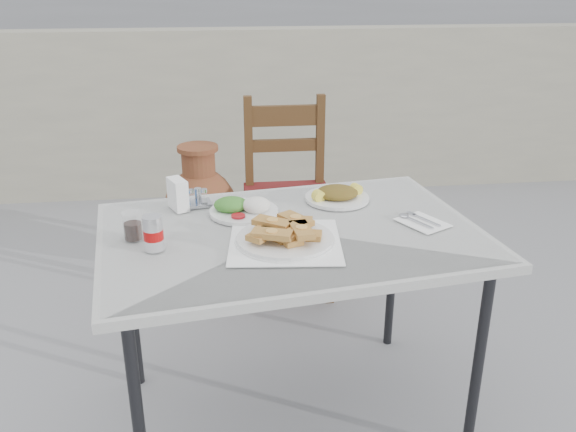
{
  "coord_description": "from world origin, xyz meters",
  "views": [
    {
      "loc": [
        -0.11,
        -1.98,
        1.61
      ],
      "look_at": [
        0.12,
        -0.05,
        0.81
      ],
      "focal_mm": 38.0,
      "sensor_mm": 36.0,
      "label": 1
    }
  ],
  "objects": [
    {
      "name": "cola_glass",
      "position": [
        -0.4,
        -0.11,
        0.82
      ],
      "size": [
        0.06,
        0.06,
        0.09
      ],
      "color": "white",
      "rests_on": "cafe_table"
    },
    {
      "name": "condiment_caddy",
      "position": [
        -0.19,
        0.17,
        0.8
      ],
      "size": [
        0.11,
        0.09,
        0.07
      ],
      "rotation": [
        0.0,
        0.0,
        0.19
      ],
      "color": "silver",
      "rests_on": "cafe_table"
    },
    {
      "name": "salad_rice_plate",
      "position": [
        -0.03,
        0.07,
        0.8
      ],
      "size": [
        0.25,
        0.25,
        0.06
      ],
      "color": "white",
      "rests_on": "cafe_table"
    },
    {
      "name": "soda_can",
      "position": [
        -0.32,
        -0.2,
        0.84
      ],
      "size": [
        0.06,
        0.06,
        0.11
      ],
      "color": "white",
      "rests_on": "cafe_table"
    },
    {
      "name": "cutlery_napkin",
      "position": [
        0.58,
        -0.09,
        0.78
      ],
      "size": [
        0.19,
        0.21,
        0.01
      ],
      "rotation": [
        0.0,
        0.0,
        0.49
      ],
      "color": "white",
      "rests_on": "cafe_table"
    },
    {
      "name": "chair",
      "position": [
        0.24,
        0.96,
        0.52
      ],
      "size": [
        0.44,
        0.44,
        1.0
      ],
      "rotation": [
        0.0,
        0.0,
        -0.0
      ],
      "color": "#3E2510",
      "rests_on": "ground"
    },
    {
      "name": "pide_plate",
      "position": [
        0.09,
        -0.2,
        0.81
      ],
      "size": [
        0.39,
        0.39,
        0.07
      ],
      "rotation": [
        0.0,
        0.0,
        -0.1
      ],
      "color": "white",
      "rests_on": "cafe_table"
    },
    {
      "name": "salad_chopped_plate",
      "position": [
        0.34,
        0.16,
        0.8
      ],
      "size": [
        0.25,
        0.25,
        0.05
      ],
      "color": "white",
      "rests_on": "cafe_table"
    },
    {
      "name": "cafe_table",
      "position": [
        0.13,
        -0.1,
        0.72
      ],
      "size": [
        1.39,
        1.04,
        0.78
      ],
      "rotation": [
        0.0,
        0.0,
        0.14
      ],
      "color": "black",
      "rests_on": "ground"
    },
    {
      "name": "napkin_holder",
      "position": [
        -0.26,
        0.14,
        0.84
      ],
      "size": [
        0.08,
        0.11,
        0.11
      ],
      "rotation": [
        0.0,
        0.0,
        0.43
      ],
      "color": "white",
      "rests_on": "cafe_table"
    },
    {
      "name": "ground",
      "position": [
        0.0,
        0.0,
        0.0
      ],
      "size": [
        80.0,
        80.0,
        0.0
      ],
      "primitive_type": "plane",
      "color": "slate",
      "rests_on": "ground"
    },
    {
      "name": "terracotta_urn",
      "position": [
        -0.22,
        1.15,
        0.34
      ],
      "size": [
        0.42,
        0.42,
        0.73
      ],
      "color": "brown",
      "rests_on": "ground"
    },
    {
      "name": "back_wall",
      "position": [
        0.0,
        2.5,
        0.6
      ],
      "size": [
        6.0,
        0.25,
        1.2
      ],
      "primitive_type": "cube",
      "color": "gray",
      "rests_on": "ground"
    }
  ]
}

